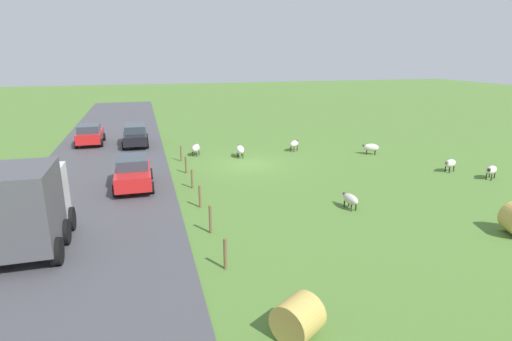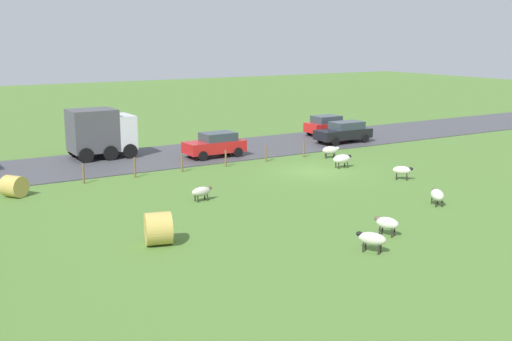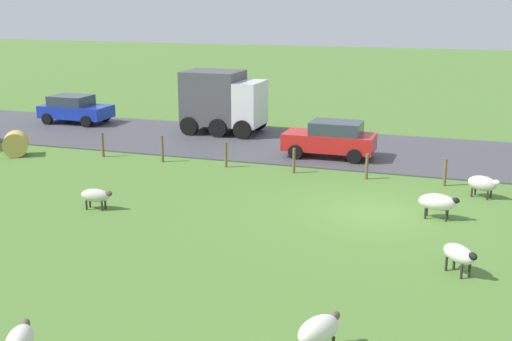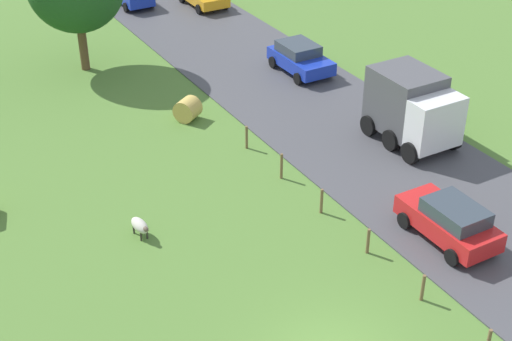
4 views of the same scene
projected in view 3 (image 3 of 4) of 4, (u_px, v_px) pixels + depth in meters
name	position (u px, v px, depth m)	size (l,w,h in m)	color
ground_plane	(370.00, 213.00, 21.78)	(160.00, 160.00, 0.00)	#517A33
road_strip	(401.00, 153.00, 30.16)	(8.00, 80.00, 0.06)	#47474C
sheep_0	(96.00, 196.00, 22.02)	(0.56, 1.17, 0.72)	beige
sheep_1	(319.00, 330.00, 12.96)	(1.22, 0.99, 0.79)	silver
sheep_2	(20.00, 341.00, 12.52)	(1.12, 0.83, 0.79)	silver
sheep_3	(438.00, 202.00, 21.03)	(0.66, 1.33, 0.84)	white
sheep_4	(459.00, 254.00, 16.74)	(1.07, 1.06, 0.80)	silver
sheep_5	(483.00, 184.00, 23.31)	(0.93, 1.21, 0.81)	beige
hay_bale_1	(16.00, 144.00, 29.63)	(1.11, 1.11, 1.00)	tan
fence_post_0	(445.00, 172.00, 24.80)	(0.12, 0.12, 1.07)	brown
fence_post_1	(367.00, 166.00, 25.73)	(0.12, 0.12, 1.05)	brown
fence_post_2	(294.00, 161.00, 26.66)	(0.12, 0.12, 1.05)	brown
fence_post_3	(226.00, 155.00, 27.58)	(0.12, 0.12, 1.09)	brown
fence_post_4	(162.00, 149.00, 28.49)	(0.12, 0.12, 1.19)	brown
fence_post_5	(103.00, 145.00, 29.43)	(0.12, 0.12, 1.12)	brown
truck_0	(223.00, 100.00, 34.31)	(2.77, 4.15, 3.26)	white
car_3	(331.00, 139.00, 29.09)	(2.04, 4.06, 1.63)	red
car_5	(75.00, 109.00, 37.30)	(2.21, 3.96, 1.57)	#1933B2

